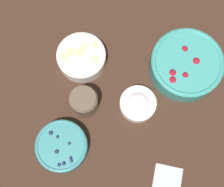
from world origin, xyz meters
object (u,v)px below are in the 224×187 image
bowl_cream (139,104)px  jar_chocolate (85,102)px  bowl_strawberries (187,65)px  bowl_bananas (83,57)px  bowl_blueberries (63,146)px

bowl_cream → jar_chocolate: 0.18m
jar_chocolate → bowl_strawberries: bearing=-58.1°
bowl_strawberries → bowl_bananas: bearing=96.1°
bowl_blueberries → bowl_cream: bearing=-49.3°
bowl_bananas → jar_chocolate: bearing=-163.9°
bowl_blueberries → bowl_bananas: bearing=0.8°
bowl_cream → bowl_blueberries: bearing=130.7°
jar_chocolate → bowl_bananas: bearing=16.1°
bowl_blueberries → jar_chocolate: bearing=-14.8°
bowl_blueberries → bowl_cream: (0.19, -0.22, -0.00)m
bowl_strawberries → jar_chocolate: jar_chocolate is taller
bowl_strawberries → bowl_bananas: 0.36m
bowl_strawberries → bowl_cream: (-0.16, 0.14, -0.02)m
bowl_strawberries → jar_chocolate: (-0.19, 0.31, 0.00)m
bowl_blueberries → jar_chocolate: 0.16m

